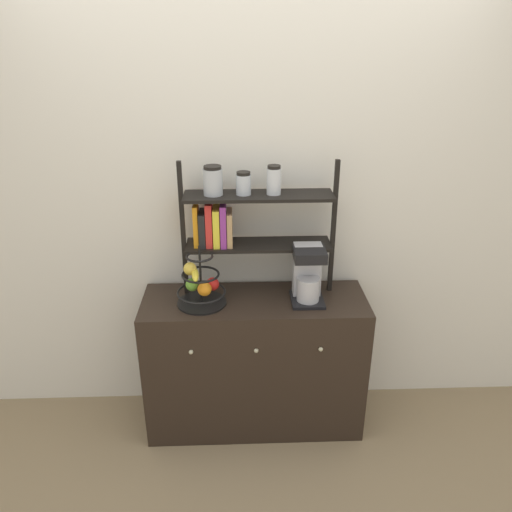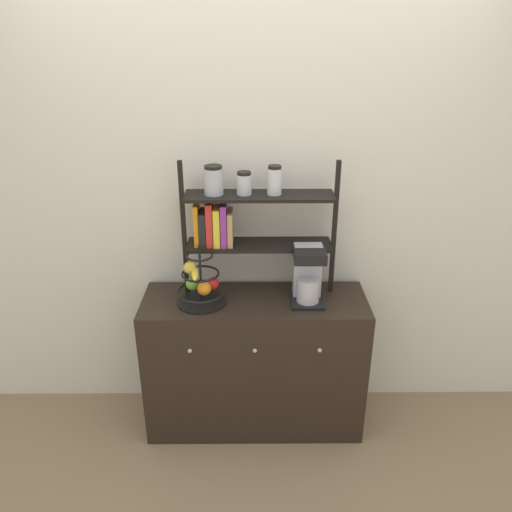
{
  "view_description": "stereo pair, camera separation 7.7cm",
  "coord_description": "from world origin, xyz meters",
  "views": [
    {
      "loc": [
        -0.09,
        -2.2,
        2.18
      ],
      "look_at": [
        0.01,
        0.22,
        1.1
      ],
      "focal_mm": 35.0,
      "sensor_mm": 36.0,
      "label": 1
    },
    {
      "loc": [
        -0.01,
        -2.2,
        2.18
      ],
      "look_at": [
        0.01,
        0.22,
        1.1
      ],
      "focal_mm": 35.0,
      "sensor_mm": 36.0,
      "label": 2
    }
  ],
  "objects": [
    {
      "name": "sideboard",
      "position": [
        0.0,
        0.22,
        0.42
      ],
      "size": [
        1.25,
        0.45,
        0.84
      ],
      "color": "black",
      "rests_on": "ground_plane"
    },
    {
      "name": "shelf_hutch",
      "position": [
        -0.09,
        0.32,
        1.3
      ],
      "size": [
        0.84,
        0.2,
        0.75
      ],
      "color": "black",
      "rests_on": "sideboard"
    },
    {
      "name": "wall_back",
      "position": [
        0.0,
        0.48,
        1.3
      ],
      "size": [
        7.0,
        0.05,
        2.6
      ],
      "primitive_type": "cube",
      "color": "silver",
      "rests_on": "ground_plane"
    },
    {
      "name": "coffee_maker",
      "position": [
        0.29,
        0.21,
        0.99
      ],
      "size": [
        0.18,
        0.21,
        0.31
      ],
      "color": "black",
      "rests_on": "sideboard"
    },
    {
      "name": "ground_plane",
      "position": [
        0.0,
        0.0,
        0.0
      ],
      "size": [
        12.0,
        12.0,
        0.0
      ],
      "primitive_type": "plane",
      "color": "#847051"
    },
    {
      "name": "fruit_stand",
      "position": [
        -0.29,
        0.18,
        0.95
      ],
      "size": [
        0.27,
        0.27,
        0.34
      ],
      "color": "black",
      "rests_on": "sideboard"
    }
  ]
}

